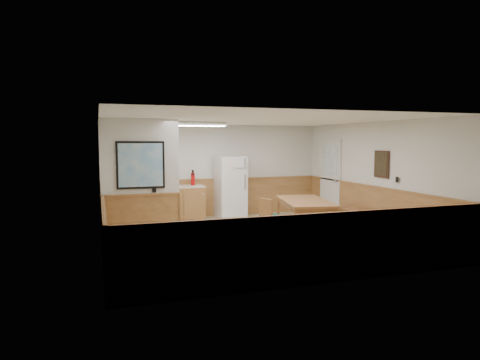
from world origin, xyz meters
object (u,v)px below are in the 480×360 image
object	(u,v)px
refrigerator	(230,187)
dining_table	(305,204)
fire_extinguisher	(193,178)
soap_bottle	(131,183)
dining_chair	(269,215)
dining_bench	(356,215)

from	to	relation	value
refrigerator	dining_table	world-z (taller)	refrigerator
dining_table	fire_extinguisher	size ratio (longest dim) A/B	5.15
fire_extinguisher	soap_bottle	size ratio (longest dim) A/B	1.98
refrigerator	dining_table	size ratio (longest dim) A/B	0.79
dining_chair	fire_extinguisher	size ratio (longest dim) A/B	2.10
refrigerator	fire_extinguisher	world-z (taller)	refrigerator
dining_table	dining_bench	xyz separation A→B (m)	(1.33, 0.02, -0.32)
refrigerator	dining_bench	world-z (taller)	refrigerator
dining_bench	dining_table	bearing A→B (deg)	-176.54
refrigerator	dining_bench	bearing A→B (deg)	-49.62
dining_bench	soap_bottle	xyz separation A→B (m)	(-4.94, 2.45, 0.66)
dining_bench	dining_chair	xyz separation A→B (m)	(-2.27, -0.19, 0.16)
fire_extinguisher	soap_bottle	xyz separation A→B (m)	(-1.60, -0.05, -0.08)
dining_table	dining_chair	xyz separation A→B (m)	(-0.93, -0.16, -0.17)
dining_chair	fire_extinguisher	xyz separation A→B (m)	(-1.07, 2.69, 0.58)
dining_bench	dining_chair	distance (m)	2.28
dining_bench	dining_chair	size ratio (longest dim) A/B	1.74
dining_table	soap_bottle	world-z (taller)	soap_bottle
dining_table	fire_extinguisher	bearing A→B (deg)	140.44
refrigerator	dining_bench	xyz separation A→B (m)	(2.32, -2.43, -0.49)
refrigerator	dining_chair	world-z (taller)	refrigerator
fire_extinguisher	soap_bottle	bearing A→B (deg)	170.85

